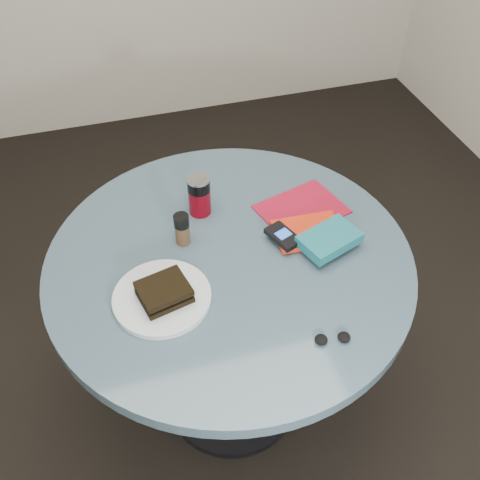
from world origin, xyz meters
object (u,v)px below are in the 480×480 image
object	(u,v)px
sandwich	(164,292)
mp3_player	(283,236)
novel	(329,239)
table	(230,294)
magazine	(302,209)
headphones	(333,338)
red_book	(308,232)
soda_can	(199,195)
pepper_grinder	(182,229)
plate	(162,297)

from	to	relation	value
sandwich	mp3_player	bearing A→B (deg)	17.51
novel	table	bearing A→B (deg)	149.68
sandwich	magazine	world-z (taller)	sandwich
mp3_player	headphones	xyz separation A→B (m)	(0.00, -0.34, -0.02)
red_book	magazine	bearing A→B (deg)	80.54
soda_can	pepper_grinder	bearing A→B (deg)	-124.23
sandwich	pepper_grinder	bearing A→B (deg)	65.74
pepper_grinder	mp3_player	world-z (taller)	pepper_grinder
sandwich	soda_can	world-z (taller)	soda_can
soda_can	magazine	distance (m)	0.31
sandwich	mp3_player	distance (m)	0.37
table	sandwich	distance (m)	0.30
soda_can	headphones	size ratio (longest dim) A/B	1.37
headphones	novel	bearing A→B (deg)	68.88
pepper_grinder	mp3_player	bearing A→B (deg)	-17.71
soda_can	novel	distance (m)	0.39
plate	headphones	xyz separation A→B (m)	(0.36, -0.24, 0.00)
soda_can	magazine	world-z (taller)	soda_can
table	sandwich	world-z (taller)	sandwich
soda_can	magazine	size ratio (longest dim) A/B	0.51
soda_can	headphones	world-z (taller)	soda_can
table	novel	bearing A→B (deg)	-11.00
table	novel	distance (m)	0.34
red_book	novel	bearing A→B (deg)	-60.55
table	headphones	world-z (taller)	headphones
sandwich	headphones	bearing A→B (deg)	-32.63
magazine	mp3_player	size ratio (longest dim) A/B	2.12
plate	red_book	world-z (taller)	red_book
sandwich	plate	bearing A→B (deg)	127.34
sandwich	headphones	world-z (taller)	sandwich
headphones	pepper_grinder	bearing A→B (deg)	122.29
pepper_grinder	magazine	size ratio (longest dim) A/B	0.40
pepper_grinder	mp3_player	xyz separation A→B (m)	(0.26, -0.08, -0.02)
plate	sandwich	bearing A→B (deg)	-52.66
mp3_player	headphones	world-z (taller)	mp3_player
table	magazine	xyz separation A→B (m)	(0.26, 0.12, 0.17)
novel	mp3_player	bearing A→B (deg)	135.15
pepper_grinder	novel	distance (m)	0.40
sandwich	red_book	distance (m)	0.45
table	pepper_grinder	xyz separation A→B (m)	(-0.11, 0.09, 0.21)
red_book	mp3_player	xyz separation A→B (m)	(-0.08, -0.01, 0.02)
pepper_grinder	headphones	bearing A→B (deg)	-57.71
magazine	pepper_grinder	bearing A→B (deg)	169.41
table	plate	world-z (taller)	plate
red_book	pepper_grinder	bearing A→B (deg)	170.86
mp3_player	headphones	size ratio (longest dim) A/B	1.26
plate	mp3_player	world-z (taller)	mp3_player
soda_can	headphones	distance (m)	0.57
mp3_player	headphones	bearing A→B (deg)	-89.46
plate	soda_can	xyz separation A→B (m)	(0.17, 0.30, 0.05)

